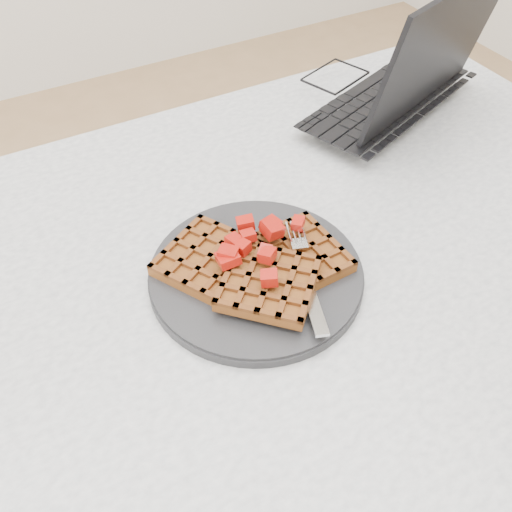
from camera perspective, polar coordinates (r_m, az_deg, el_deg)
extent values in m
plane|color=tan|center=(1.38, 1.61, -22.11)|extent=(4.00, 4.00, 0.00)
cube|color=silver|center=(0.76, 2.74, -0.60)|extent=(1.20, 0.80, 0.03)
cube|color=silver|center=(1.47, 13.78, 5.43)|extent=(0.06, 0.06, 0.72)
cylinder|color=black|center=(0.71, 0.00, -1.80)|extent=(0.27, 0.27, 0.02)
imported|color=black|center=(1.06, 10.75, 15.63)|extent=(0.41, 0.33, 0.03)
cube|color=black|center=(0.96, 17.92, 19.14)|extent=(0.32, 0.16, 0.21)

